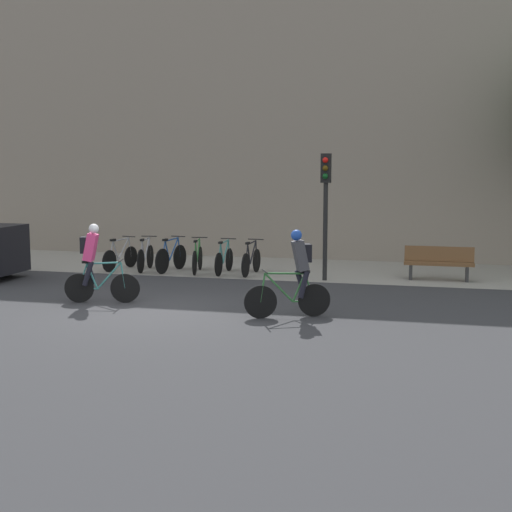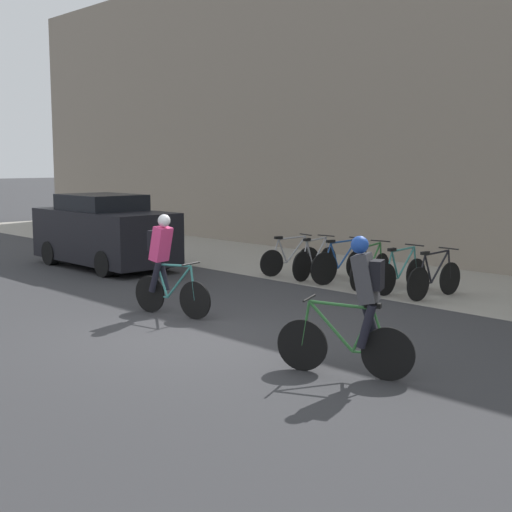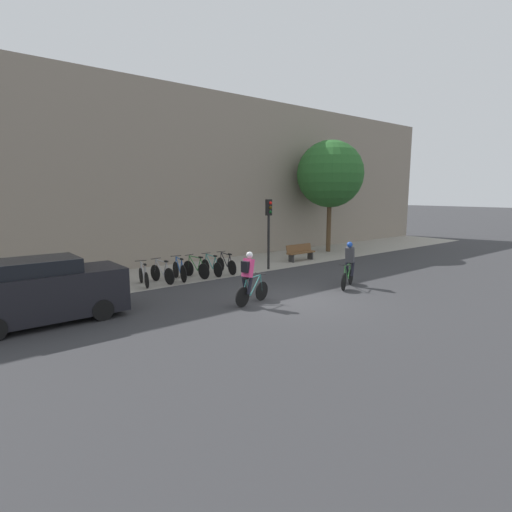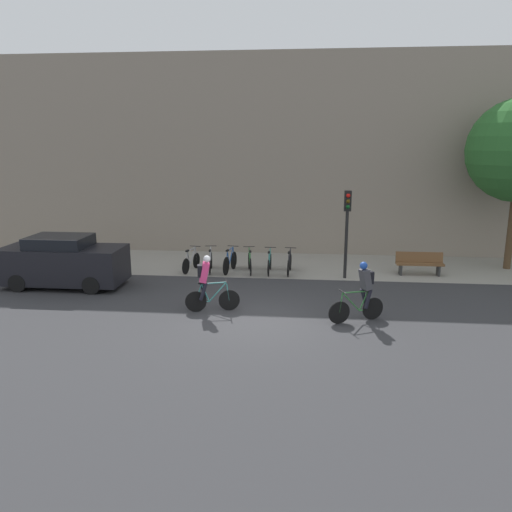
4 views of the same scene
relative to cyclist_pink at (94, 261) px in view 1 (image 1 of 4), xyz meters
name	(u,v)px [view 1 (image 1 of 4)]	position (x,y,z in m)	size (l,w,h in m)	color
ground	(154,311)	(1.63, -0.55, -0.95)	(200.00, 200.00, 0.00)	#333335
kerb_strip	(239,267)	(1.63, 6.20, -0.94)	(44.00, 4.50, 0.01)	gray
building_facade	(259,120)	(1.63, 8.75, 3.55)	(44.00, 0.60, 8.99)	gray
cyclist_pink	(94,261)	(0.00, 0.00, 0.00)	(1.65, 0.58, 1.77)	black
cyclist_grey	(297,271)	(4.65, -0.39, 0.00)	(1.63, 0.79, 1.78)	black
parked_bike_0	(120,256)	(-1.59, 4.79, -0.56)	(0.49, 1.66, 0.95)	black
parked_bike_1	(146,257)	(-0.80, 4.79, -0.54)	(0.46, 1.70, 0.97)	black
parked_bike_2	(171,257)	(-0.01, 4.79, -0.53)	(0.46, 1.71, 0.99)	black
parked_bike_3	(197,258)	(0.79, 4.79, -0.54)	(0.47, 1.70, 0.98)	black
parked_bike_4	(224,260)	(1.58, 4.79, -0.55)	(0.46, 1.70, 0.96)	black
parked_bike_5	(251,261)	(2.37, 4.79, -0.55)	(0.46, 1.69, 0.97)	black
traffic_light_pole	(326,193)	(4.51, 4.30, 1.38)	(0.26, 0.30, 3.35)	black
bench	(439,263)	(7.45, 5.09, -0.47)	(1.81, 0.44, 0.89)	brown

